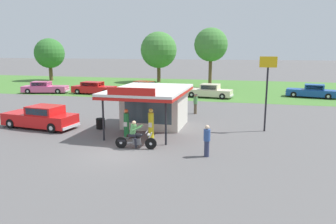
{
  "coord_description": "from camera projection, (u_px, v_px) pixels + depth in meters",
  "views": [
    {
      "loc": [
        6.63,
        -15.21,
        5.44
      ],
      "look_at": [
        1.66,
        4.65,
        1.4
      ],
      "focal_mm": 34.44,
      "sensor_mm": 36.0,
      "label": 1
    }
  ],
  "objects": [
    {
      "name": "tree_oak_distant_spare",
      "position": [
        49.0,
        54.0,
        55.3
      ],
      "size": [
        5.06,
        5.05,
        7.19
      ],
      "color": "brown",
      "rests_on": "ground"
    },
    {
      "name": "bystander_chatting_near_pumps",
      "position": [
        179.0,
        99.0,
        29.64
      ],
      "size": [
        0.34,
        0.34,
        1.68
      ],
      "color": "black",
      "rests_on": "ground"
    },
    {
      "name": "gas_pump_nearside",
      "position": [
        126.0,
        125.0,
        19.78
      ],
      "size": [
        0.44,
        0.44,
        1.83
      ],
      "color": "slate",
      "rests_on": "ground"
    },
    {
      "name": "service_station_kiosk",
      "position": [
        154.0,
        104.0,
        22.54
      ],
      "size": [
        4.75,
        6.85,
        3.29
      ],
      "color": "beige",
      "rests_on": "ground"
    },
    {
      "name": "gas_pump_offside",
      "position": [
        151.0,
        126.0,
        19.39
      ],
      "size": [
        0.44,
        0.44,
        1.93
      ],
      "color": "slate",
      "rests_on": "ground"
    },
    {
      "name": "parked_car_second_row_spare",
      "position": [
        312.0,
        92.0,
        36.36
      ],
      "size": [
        5.6,
        2.74,
        1.5
      ],
      "color": "#19479E",
      "rests_on": "ground"
    },
    {
      "name": "parked_car_back_row_far_right",
      "position": [
        94.0,
        88.0,
        39.25
      ],
      "size": [
        5.58,
        2.04,
        1.48
      ],
      "color": "red",
      "rests_on": "ground"
    },
    {
      "name": "grass_verge_strip",
      "position": [
        200.0,
        88.0,
        45.66
      ],
      "size": [
        120.0,
        24.0,
        0.01
      ],
      "primitive_type": "cube",
      "color": "#477A33",
      "rests_on": "ground"
    },
    {
      "name": "parked_car_back_row_centre",
      "position": [
        209.0,
        91.0,
        36.48
      ],
      "size": [
        5.52,
        2.59,
        1.52
      ],
      "color": "beige",
      "rests_on": "ground"
    },
    {
      "name": "tree_oak_right",
      "position": [
        211.0,
        45.0,
        44.45
      ],
      "size": [
        4.63,
        4.63,
        8.29
      ],
      "color": "brown",
      "rests_on": "ground"
    },
    {
      "name": "bystander_standing_back_lot",
      "position": [
        195.0,
        103.0,
        27.19
      ],
      "size": [
        0.37,
        0.37,
        1.69
      ],
      "color": "brown",
      "rests_on": "ground"
    },
    {
      "name": "bystander_admiring_sedan",
      "position": [
        207.0,
        140.0,
        16.34
      ],
      "size": [
        0.34,
        0.34,
        1.66
      ],
      "color": "#2D3351",
      "rests_on": "ground"
    },
    {
      "name": "parked_car_back_row_centre_right",
      "position": [
        146.0,
        88.0,
        39.39
      ],
      "size": [
        5.37,
        2.92,
        1.54
      ],
      "color": "#993819",
      "rests_on": "ground"
    },
    {
      "name": "featured_classic_sedan",
      "position": [
        41.0,
        118.0,
        22.43
      ],
      "size": [
        5.54,
        2.5,
        1.57
      ],
      "color": "red",
      "rests_on": "ground"
    },
    {
      "name": "tree_oak_far_left",
      "position": [
        158.0,
        51.0,
        52.55
      ],
      "size": [
        5.88,
        5.88,
        8.16
      ],
      "color": "brown",
      "rests_on": "ground"
    },
    {
      "name": "parked_car_back_row_far_left",
      "position": [
        45.0,
        88.0,
        39.98
      ],
      "size": [
        5.82,
        3.01,
        1.44
      ],
      "color": "#E55993",
      "rests_on": "ground"
    },
    {
      "name": "motorcycle_with_rider",
      "position": [
        135.0,
        137.0,
        17.7
      ],
      "size": [
        2.31,
        0.7,
        1.58
      ],
      "color": "black",
      "rests_on": "ground"
    },
    {
      "name": "roadside_pole_sign",
      "position": [
        267.0,
        81.0,
        20.95
      ],
      "size": [
        1.1,
        0.12,
        4.94
      ],
      "color": "black",
      "rests_on": "ground"
    },
    {
      "name": "ground_plane",
      "position": [
        117.0,
        153.0,
        17.1
      ],
      "size": [
        300.0,
        300.0,
        0.0
      ],
      "primitive_type": "plane",
      "color": "#5B5959"
    },
    {
      "name": "spare_tire_stack",
      "position": [
        101.0,
        124.0,
        22.21
      ],
      "size": [
        0.6,
        0.6,
        0.72
      ],
      "color": "black",
      "rests_on": "ground"
    }
  ]
}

